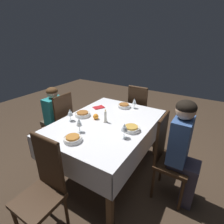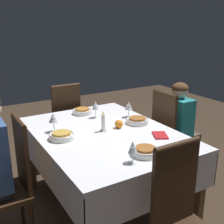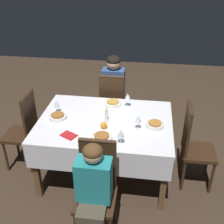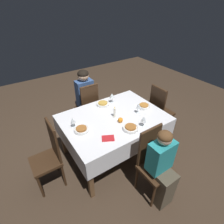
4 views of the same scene
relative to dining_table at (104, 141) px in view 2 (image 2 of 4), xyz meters
The scene contains 18 objects.
ground_plane 0.67m from the dining_table, ahead, with size 8.00×8.00×0.00m, color #3D2D21.
dining_table is the anchor object (origin of this frame).
chair_north 0.80m from the dining_table, 91.85° to the left, with size 0.36×0.36×1.00m.
chair_south 0.80m from the dining_table, 86.54° to the right, with size 0.36×0.36×1.00m.
chair_west 1.00m from the dining_table, behind, with size 0.36×0.36×1.00m.
chair_east 1.00m from the dining_table, ahead, with size 0.36×0.36×1.00m.
person_child_teal 0.96m from the dining_table, 87.11° to the right, with size 0.30×0.33×1.08m.
bowl_north 0.39m from the dining_table, 84.20° to the left, with size 0.20×0.20×0.06m.
wine_glass_north 0.47m from the dining_table, 59.48° to the left, with size 0.08×0.08×0.17m.
bowl_south 0.38m from the dining_table, 85.84° to the right, with size 0.21×0.21×0.06m.
wine_glass_south 0.49m from the dining_table, 61.16° to the right, with size 0.07×0.07×0.16m.
bowl_west 0.54m from the dining_table, behind, with size 0.20×0.20×0.06m.
wine_glass_west 0.62m from the dining_table, 169.02° to the left, with size 0.06×0.06×0.16m.
bowl_east 0.56m from the dining_table, ahead, with size 0.19×0.19×0.06m.
wine_glass_east 0.44m from the dining_table, 16.81° to the right, with size 0.07×0.07×0.17m.
candle_centerpiece 0.16m from the dining_table, ahead, with size 0.06×0.06×0.17m.
orange_fruit 0.20m from the dining_table, 85.58° to the right, with size 0.07×0.07×0.07m, color orange.
napkin_red_folded 0.48m from the dining_table, 132.74° to the right, with size 0.19×0.17×0.01m.
Camera 2 is at (-1.94, 1.08, 1.63)m, focal length 45.00 mm.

